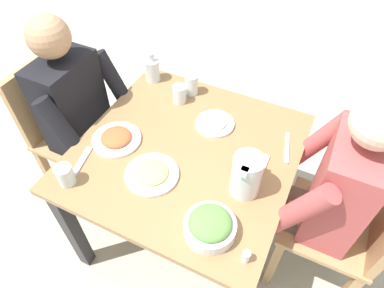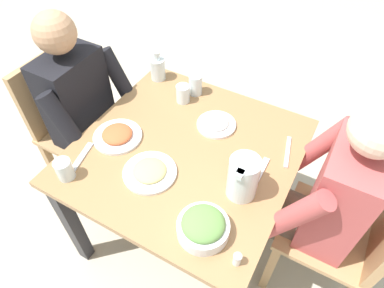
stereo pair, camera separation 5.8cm
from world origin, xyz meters
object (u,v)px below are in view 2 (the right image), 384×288
diner_near (313,196)px  salad_bowl (203,226)px  chair_far (71,122)px  water_glass_far_right (195,84)px  oil_carafe (158,70)px  plate_yoghurt (216,124)px  water_glass_by_pitcher (64,169)px  water_glass_center (183,94)px  dining_table (186,165)px  plate_fries (150,171)px  plate_rice_curry (117,135)px  diner_far (93,115)px  water_pitcher (243,177)px  chair_near (351,235)px  salt_shaker (237,259)px

diner_near → salad_bowl: 0.51m
chair_far → salad_bowl: 1.11m
water_glass_far_right → oil_carafe: 0.24m
plate_yoghurt → water_glass_by_pitcher: (-0.57, 0.41, 0.03)m
water_glass_center → dining_table: bearing=-147.5°
plate_fries → plate_rice_curry: 0.27m
diner_far → oil_carafe: diner_far is taller
dining_table → diner_near: (0.07, -0.57, 0.05)m
water_pitcher → salad_bowl: 0.24m
plate_yoghurt → plate_fries: 0.41m
dining_table → salad_bowl: size_ratio=4.94×
diner_near → diner_far: (-0.06, 1.13, 0.00)m
oil_carafe → chair_near: bearing=-104.8°
salad_bowl → salt_shaker: (-0.05, -0.15, -0.01)m
water_glass_far_right → plate_fries: bearing=-170.8°
salad_bowl → oil_carafe: bearing=42.7°
diner_far → water_glass_center: (0.27, -0.39, 0.10)m
water_pitcher → water_glass_far_right: (0.46, 0.46, -0.04)m
plate_rice_curry → oil_carafe: (0.47, 0.08, 0.04)m
dining_table → chair_near: 0.78m
water_pitcher → oil_carafe: water_pitcher is taller
plate_rice_curry → water_glass_far_right: water_glass_far_right is taller
diner_near → salad_bowl: bearing=141.9°
chair_far → plate_yoghurt: (0.18, -0.82, 0.22)m
diner_far → plate_yoghurt: size_ratio=6.39×
diner_near → oil_carafe: bearing=72.2°
chair_near → plate_rice_curry: (-0.17, 1.08, 0.22)m
oil_carafe → plate_fries: bearing=-150.1°
diner_far → water_glass_by_pitcher: bearing=-151.8°
dining_table → water_glass_by_pitcher: bearing=136.2°
plate_yoghurt → salt_shaker: 0.67m
water_glass_far_right → plate_rice_curry: bearing=161.3°
salt_shaker → dining_table: bearing=48.0°
plate_yoghurt → plate_fries: (-0.39, 0.12, 0.00)m
diner_far → water_glass_far_right: (0.35, -0.41, 0.11)m
water_glass_center → diner_near: bearing=-105.6°
dining_table → plate_rice_curry: plate_rice_curry is taller
water_glass_far_right → diner_near: bearing=-112.2°
diner_near → oil_carafe: 1.02m
chair_near → diner_far: (-0.06, 1.34, 0.15)m
water_glass_by_pitcher → water_glass_center: bearing=-15.2°
chair_near → salad_bowl: (-0.40, 0.52, 0.25)m
plate_fries → water_glass_far_right: 0.57m
chair_near → salad_bowl: 0.70m
diner_far → water_glass_far_right: bearing=-49.4°
salad_bowl → plate_rice_curry: bearing=67.8°
plate_yoghurt → water_glass_center: bearing=70.6°
oil_carafe → dining_table: bearing=-134.1°
chair_far → oil_carafe: size_ratio=5.44×
water_pitcher → plate_rice_curry: water_pitcher is taller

